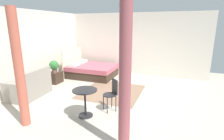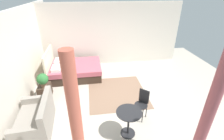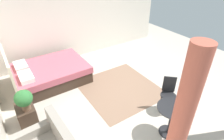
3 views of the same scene
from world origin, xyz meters
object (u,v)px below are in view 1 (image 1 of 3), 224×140
object	(u,v)px
potted_plant	(54,66)
cafe_chair_near_window	(112,92)
vase	(57,69)
bed	(91,70)
nightstand	(56,77)
couch	(30,87)
balcony_table	(85,98)

from	to	relation	value
potted_plant	cafe_chair_near_window	world-z (taller)	potted_plant
cafe_chair_near_window	vase	bearing A→B (deg)	63.10
bed	nightstand	size ratio (longest dim) A/B	4.00
nightstand	couch	bearing A→B (deg)	-175.50
nightstand	potted_plant	size ratio (longest dim) A/B	1.08
bed	potted_plant	bearing A→B (deg)	149.16
potted_plant	vase	world-z (taller)	potted_plant
potted_plant	bed	bearing A→B (deg)	-30.84
bed	nightstand	xyz separation A→B (m)	(-1.32, 0.88, -0.06)
potted_plant	balcony_table	distance (m)	3.00
nightstand	vase	bearing A→B (deg)	1.48
bed	cafe_chair_near_window	xyz separation A→B (m)	(-2.69, -2.05, 0.23)
bed	cafe_chair_near_window	distance (m)	3.39
vase	balcony_table	size ratio (longest dim) A/B	0.21
couch	vase	distance (m)	1.58
nightstand	potted_plant	bearing A→B (deg)	-159.64
balcony_table	cafe_chair_near_window	size ratio (longest dim) A/B	0.82
nightstand	potted_plant	world-z (taller)	potted_plant
potted_plant	balcony_table	bearing A→B (deg)	-127.49
vase	balcony_table	distance (m)	3.16
couch	balcony_table	world-z (taller)	couch
vase	balcony_table	world-z (taller)	balcony_table
potted_plant	vase	xyz separation A→B (m)	(0.22, 0.04, -0.20)
bed	couch	size ratio (longest dim) A/B	1.52
couch	cafe_chair_near_window	world-z (taller)	couch
potted_plant	vase	size ratio (longest dim) A/B	3.13
bed	balcony_table	xyz separation A→B (m)	(-3.24, -1.53, 0.20)
potted_plant	cafe_chair_near_window	xyz separation A→B (m)	(-1.27, -2.89, -0.21)
potted_plant	vase	distance (m)	0.30
balcony_table	cafe_chair_near_window	bearing A→B (deg)	-43.30
bed	vase	size ratio (longest dim) A/B	13.46
bed	balcony_table	bearing A→B (deg)	-154.76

